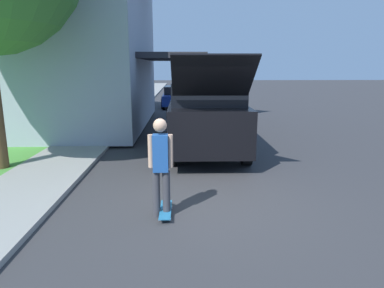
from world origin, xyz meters
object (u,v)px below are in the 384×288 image
at_px(suv_parked, 205,113).
at_px(skateboarder, 161,164).
at_px(car_down_street, 177,96).
at_px(skateboard, 166,210).

distance_m(suv_parked, skateboarder, 4.83).
height_order(suv_parked, car_down_street, suv_parked).
bearing_deg(skateboarder, car_down_street, 89.97).
relative_size(car_down_street, skateboard, 5.32).
distance_m(suv_parked, skateboard, 4.87).
bearing_deg(suv_parked, car_down_street, 94.92).
height_order(car_down_street, skateboarder, skateboarder).
bearing_deg(skateboarder, suv_parked, 77.71).
xyz_separation_m(suv_parked, skateboard, (-0.96, -4.65, -1.08)).
bearing_deg(skateboarder, skateboard, 44.70).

